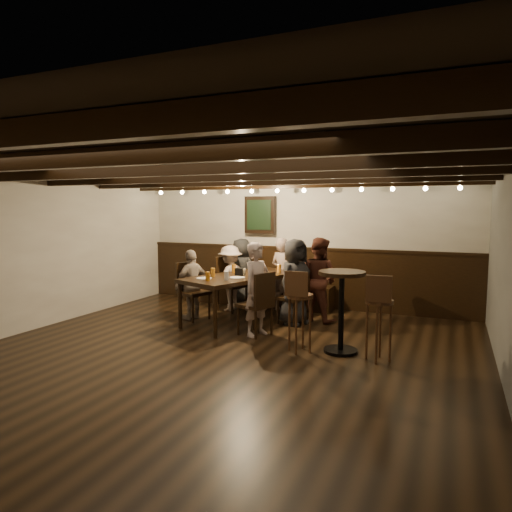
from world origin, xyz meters
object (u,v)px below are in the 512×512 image
at_px(chair_left_far, 193,302).
at_px(bar_stool_right, 378,329).
at_px(person_bench_right, 319,279).
at_px(high_top_table, 341,299).
at_px(chair_left_near, 231,294).
at_px(chair_right_near, 293,307).
at_px(dining_table, 242,279).
at_px(person_left_far, 192,284).
at_px(person_right_far, 257,289).
at_px(bar_stool_left, 300,322).
at_px(person_bench_centre, 282,274).
at_px(person_right_near, 295,282).
at_px(person_left_near, 230,278).
at_px(person_bench_left, 241,272).
at_px(chair_right_far, 256,316).

height_order(chair_left_far, bar_stool_right, bar_stool_right).
bearing_deg(person_bench_right, high_top_table, 134.80).
xyz_separation_m(chair_left_near, chair_right_near, (1.36, -0.47, -0.03)).
distance_m(dining_table, person_left_far, 0.88).
xyz_separation_m(dining_table, bar_stool_right, (2.38, -1.12, -0.31)).
bearing_deg(person_right_far, bar_stool_left, -102.56).
bearing_deg(person_bench_centre, dining_table, 90.00).
relative_size(person_bench_centre, person_right_near, 0.97).
bearing_deg(person_left_near, high_top_table, 75.21).
bearing_deg(chair_left_far, chair_left_near, -179.96).
bearing_deg(bar_stool_left, person_bench_right, 96.82).
distance_m(person_right_far, bar_stool_right, 1.90).
xyz_separation_m(high_top_table, bar_stool_right, (0.50, -0.16, -0.30)).
height_order(person_bench_left, person_right_near, person_right_near).
bearing_deg(chair_right_near, chair_right_far, -179.93).
height_order(chair_right_near, person_bench_right, person_bench_right).
distance_m(dining_table, person_right_far, 0.87).
xyz_separation_m(person_bench_centre, person_left_near, (-0.91, -0.32, -0.08)).
height_order(chair_right_far, bar_stool_right, bar_stool_right).
height_order(person_bench_left, person_bench_right, person_bench_right).
xyz_separation_m(chair_left_near, person_bench_centre, (0.88, 0.33, 0.37)).
bearing_deg(person_left_near, person_right_far, 59.04).
relative_size(person_bench_centre, person_right_far, 0.98).
bearing_deg(high_top_table, person_left_far, 163.91).
distance_m(person_bench_left, person_bench_right, 1.80).
xyz_separation_m(chair_right_near, person_left_far, (-1.68, -0.37, 0.32)).
bearing_deg(bar_stool_right, chair_left_near, 144.48).
relative_size(person_bench_right, bar_stool_left, 1.29).
bearing_deg(dining_table, person_bench_right, 45.00).
height_order(chair_right_near, person_right_far, person_right_far).
bearing_deg(person_right_near, person_left_far, 120.96).
height_order(chair_right_near, chair_right_far, chair_right_far).
bearing_deg(bar_stool_left, chair_left_near, 135.30).
bearing_deg(person_bench_left, high_top_table, 158.14).
bearing_deg(chair_left_far, person_left_near, -178.11).
xyz_separation_m(chair_right_near, bar_stool_left, (0.55, -1.36, 0.13)).
relative_size(chair_right_far, bar_stool_left, 0.87).
distance_m(person_bench_centre, person_left_far, 1.68).
xyz_separation_m(person_right_far, bar_stool_right, (1.82, -0.45, -0.29)).
height_order(chair_right_far, bar_stool_left, bar_stool_left).
relative_size(chair_right_far, person_right_near, 0.68).
xyz_separation_m(dining_table, high_top_table, (1.88, -0.97, -0.01)).
bearing_deg(person_bench_right, chair_left_far, 39.80).
bearing_deg(chair_right_far, person_right_near, -1.91).
bearing_deg(person_right_near, bar_stool_left, -139.79).
distance_m(person_bench_centre, bar_stool_right, 2.95).
height_order(person_bench_centre, bar_stool_left, person_bench_centre).
bearing_deg(person_left_near, person_right_near, 90.00).
bearing_deg(dining_table, chair_right_far, -32.01).
xyz_separation_m(person_left_near, person_right_far, (1.12, -1.34, 0.09)).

